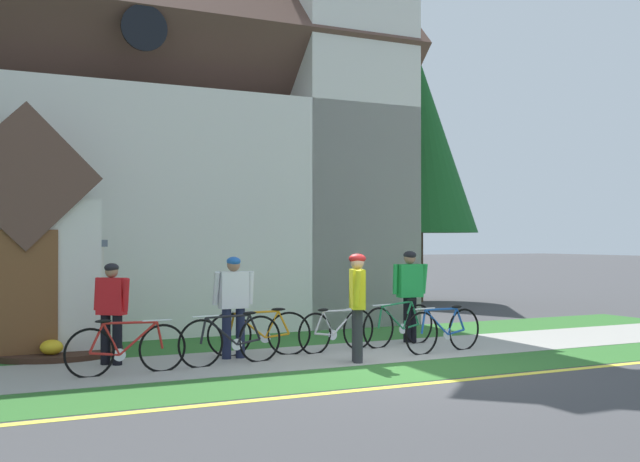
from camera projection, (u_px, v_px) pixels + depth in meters
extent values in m
plane|color=#3D3D3F|center=(297.00, 338.00, 15.43)|extent=(140.00, 140.00, 0.00)
cube|color=#99968E|center=(194.00, 365.00, 12.02)|extent=(32.00, 2.36, 0.01)
cube|color=#2D6628|center=(238.00, 387.00, 10.27)|extent=(32.00, 1.54, 0.01)
cube|color=#2D6628|center=(157.00, 347.00, 14.00)|extent=(24.00, 2.08, 0.01)
cube|color=yellow|center=(265.00, 399.00, 9.44)|extent=(28.00, 0.16, 0.01)
cube|color=silver|center=(97.00, 217.00, 19.18)|extent=(12.71, 9.41, 4.97)
cube|color=brown|center=(98.00, 56.00, 19.22)|extent=(13.21, 9.58, 9.58)
cube|color=silver|center=(339.00, 74.00, 18.44)|extent=(2.75, 2.75, 11.71)
cube|color=silver|center=(20.00, 277.00, 13.21)|extent=(2.40, 1.60, 2.60)
cube|color=brown|center=(20.00, 180.00, 13.23)|extent=(2.40, 1.80, 2.40)
cube|color=brown|center=(25.00, 295.00, 12.48)|extent=(1.00, 0.06, 2.10)
cylinder|color=black|center=(144.00, 28.00, 14.97)|extent=(0.90, 0.06, 0.90)
cube|color=slate|center=(7.00, 334.00, 13.02)|extent=(0.12, 0.12, 0.71)
cube|color=slate|center=(95.00, 330.00, 13.70)|extent=(0.12, 0.12, 0.71)
cube|color=silver|center=(52.00, 279.00, 13.37)|extent=(1.73, 0.13, 1.10)
cube|color=slate|center=(52.00, 243.00, 13.38)|extent=(1.85, 0.17, 0.12)
cube|color=black|center=(53.00, 271.00, 13.33)|extent=(1.38, 0.05, 0.16)
cylinder|color=#382319|center=(54.00, 351.00, 13.16)|extent=(2.27, 2.27, 0.10)
ellipsoid|color=orange|center=(86.00, 341.00, 13.26)|extent=(0.36, 0.36, 0.24)
ellipsoid|color=gold|center=(60.00, 336.00, 13.89)|extent=(0.36, 0.36, 0.24)
ellipsoid|color=red|center=(26.00, 342.00, 13.09)|extent=(0.36, 0.36, 0.24)
ellipsoid|color=gold|center=(52.00, 347.00, 12.45)|extent=(0.36, 0.36, 0.24)
torus|color=black|center=(418.00, 324.00, 14.54)|extent=(0.74, 0.21, 0.75)
torus|color=black|center=(378.00, 328.00, 13.89)|extent=(0.74, 0.21, 0.75)
cylinder|color=#19723F|center=(392.00, 318.00, 14.11)|extent=(0.55, 0.16, 0.47)
cylinder|color=#19723F|center=(397.00, 304.00, 14.19)|extent=(0.75, 0.21, 0.08)
cylinder|color=#19723F|center=(407.00, 315.00, 14.36)|extent=(0.26, 0.09, 0.50)
cylinder|color=#19723F|center=(411.00, 327.00, 14.41)|extent=(0.41, 0.13, 0.09)
cylinder|color=#19723F|center=(415.00, 313.00, 14.49)|extent=(0.22, 0.08, 0.45)
cylinder|color=#19723F|center=(380.00, 317.00, 13.92)|extent=(0.12, 0.06, 0.40)
ellipsoid|color=black|center=(411.00, 300.00, 14.43)|extent=(0.25, 0.13, 0.05)
cylinder|color=silver|center=(382.00, 305.00, 13.95)|extent=(0.43, 0.13, 0.03)
cylinder|color=silver|center=(403.00, 329.00, 14.28)|extent=(0.18, 0.06, 0.18)
torus|color=black|center=(89.00, 353.00, 10.94)|extent=(0.72, 0.07, 0.72)
torus|color=black|center=(162.00, 348.00, 11.46)|extent=(0.72, 0.07, 0.72)
cylinder|color=#A51E19|center=(138.00, 338.00, 11.29)|extent=(0.57, 0.07, 0.47)
cylinder|color=#A51E19|center=(131.00, 323.00, 11.23)|extent=(0.78, 0.08, 0.06)
cylinder|color=#A51E19|center=(111.00, 339.00, 11.09)|extent=(0.27, 0.05, 0.48)
cylinder|color=#A51E19|center=(105.00, 354.00, 11.05)|extent=(0.43, 0.06, 0.09)
cylinder|color=#A51E19|center=(96.00, 338.00, 10.99)|extent=(0.22, 0.05, 0.43)
cylinder|color=#A51E19|center=(160.00, 335.00, 11.44)|extent=(0.12, 0.04, 0.40)
ellipsoid|color=black|center=(103.00, 321.00, 11.04)|extent=(0.24, 0.09, 0.05)
cylinder|color=silver|center=(157.00, 321.00, 11.42)|extent=(0.44, 0.05, 0.03)
cylinder|color=silver|center=(119.00, 355.00, 11.15)|extent=(0.18, 0.03, 0.18)
torus|color=black|center=(289.00, 334.00, 13.11)|extent=(0.72, 0.24, 0.74)
torus|color=black|center=(229.00, 335.00, 12.94)|extent=(0.72, 0.24, 0.74)
cylinder|color=orange|center=(250.00, 326.00, 13.00)|extent=(0.53, 0.19, 0.44)
cylinder|color=orange|center=(256.00, 312.00, 13.02)|extent=(0.72, 0.24, 0.06)
cylinder|color=orange|center=(272.00, 324.00, 13.06)|extent=(0.25, 0.10, 0.45)
cylinder|color=orange|center=(277.00, 336.00, 13.08)|extent=(0.40, 0.15, 0.09)
cylinder|color=orange|center=(284.00, 322.00, 13.10)|extent=(0.21, 0.09, 0.40)
cylinder|color=orange|center=(232.00, 324.00, 12.94)|extent=(0.12, 0.07, 0.36)
ellipsoid|color=black|center=(278.00, 309.00, 13.09)|extent=(0.25, 0.14, 0.05)
cylinder|color=silver|center=(234.00, 312.00, 12.95)|extent=(0.43, 0.15, 0.03)
cylinder|color=silver|center=(265.00, 338.00, 13.04)|extent=(0.18, 0.07, 0.18)
torus|color=black|center=(315.00, 334.00, 13.22)|extent=(0.71, 0.20, 0.72)
torus|color=black|center=(358.00, 329.00, 13.86)|extent=(0.71, 0.20, 0.72)
cylinder|color=#B7B7BC|center=(344.00, 322.00, 13.64)|extent=(0.54, 0.16, 0.43)
cylinder|color=#B7B7BC|center=(339.00, 311.00, 13.57)|extent=(0.73, 0.21, 0.05)
cylinder|color=#B7B7BC|center=(328.00, 323.00, 13.41)|extent=(0.25, 0.09, 0.43)
cylinder|color=#B7B7BC|center=(324.00, 334.00, 13.35)|extent=(0.40, 0.13, 0.09)
cylinder|color=#B7B7BC|center=(319.00, 323.00, 13.28)|extent=(0.21, 0.08, 0.38)
cylinder|color=#B7B7BC|center=(357.00, 320.00, 13.83)|extent=(0.12, 0.06, 0.36)
ellipsoid|color=black|center=(323.00, 310.00, 13.34)|extent=(0.25, 0.13, 0.05)
cylinder|color=silver|center=(355.00, 309.00, 13.81)|extent=(0.43, 0.13, 0.03)
cylinder|color=silver|center=(333.00, 335.00, 13.47)|extent=(0.18, 0.06, 0.18)
torus|color=black|center=(260.00, 339.00, 12.36)|extent=(0.75, 0.13, 0.75)
torus|color=black|center=(201.00, 344.00, 11.80)|extent=(0.75, 0.13, 0.75)
cylinder|color=black|center=(221.00, 331.00, 11.99)|extent=(0.55, 0.11, 0.47)
cylinder|color=black|center=(228.00, 316.00, 12.05)|extent=(0.75, 0.13, 0.04)
cylinder|color=black|center=(243.00, 330.00, 12.20)|extent=(0.26, 0.07, 0.46)
cylinder|color=black|center=(248.00, 342.00, 12.25)|extent=(0.41, 0.09, 0.09)
cylinder|color=black|center=(255.00, 327.00, 12.31)|extent=(0.22, 0.06, 0.41)
cylinder|color=black|center=(203.00, 331.00, 11.82)|extent=(0.12, 0.05, 0.40)
ellipsoid|color=black|center=(250.00, 313.00, 12.26)|extent=(0.25, 0.11, 0.05)
cylinder|color=silver|center=(206.00, 316.00, 11.85)|extent=(0.44, 0.08, 0.03)
cylinder|color=silver|center=(237.00, 345.00, 12.13)|extent=(0.18, 0.04, 0.18)
torus|color=black|center=(464.00, 330.00, 13.70)|extent=(0.74, 0.16, 0.75)
torus|color=black|center=(422.00, 334.00, 13.11)|extent=(0.74, 0.16, 0.75)
cylinder|color=#194CA5|center=(436.00, 322.00, 13.31)|extent=(0.55, 0.12, 0.48)
cylinder|color=#194CA5|center=(441.00, 309.00, 13.38)|extent=(0.74, 0.16, 0.05)
cylinder|color=#194CA5|center=(452.00, 321.00, 13.53)|extent=(0.26, 0.08, 0.45)
cylinder|color=#194CA5|center=(456.00, 332.00, 13.58)|extent=(0.41, 0.10, 0.09)
cylinder|color=#194CA5|center=(460.00, 319.00, 13.65)|extent=(0.22, 0.07, 0.40)
cylinder|color=#194CA5|center=(423.00, 322.00, 13.13)|extent=(0.12, 0.05, 0.40)
ellipsoid|color=black|center=(457.00, 307.00, 13.59)|extent=(0.25, 0.12, 0.05)
cylinder|color=silver|center=(425.00, 309.00, 13.16)|extent=(0.44, 0.10, 0.03)
cylinder|color=silver|center=(447.00, 334.00, 13.46)|extent=(0.18, 0.05, 0.18)
cylinder|color=#191E38|center=(240.00, 333.00, 12.72)|extent=(0.15, 0.15, 0.82)
cylinder|color=#191E38|center=(227.00, 334.00, 12.61)|extent=(0.15, 0.15, 0.82)
cube|color=silver|center=(234.00, 290.00, 12.67)|extent=(0.46, 0.20, 0.60)
sphere|color=#936B51|center=(234.00, 265.00, 12.68)|extent=(0.21, 0.21, 0.21)
ellipsoid|color=#1E59B2|center=(234.00, 261.00, 12.68)|extent=(0.22, 0.27, 0.15)
cylinder|color=silver|center=(251.00, 288.00, 12.76)|extent=(0.09, 0.15, 0.55)
cylinder|color=silver|center=(216.00, 288.00, 12.58)|extent=(0.09, 0.21, 0.55)
cylinder|color=#2D2D33|center=(357.00, 335.00, 12.37)|extent=(0.15, 0.15, 0.85)
cylinder|color=#2D2D33|center=(358.00, 336.00, 12.20)|extent=(0.15, 0.15, 0.85)
cube|color=yellow|center=(357.00, 289.00, 12.29)|extent=(0.36, 0.52, 0.62)
sphere|color=tan|center=(357.00, 262.00, 12.30)|extent=(0.22, 0.22, 0.22)
ellipsoid|color=red|center=(357.00, 259.00, 12.30)|extent=(0.34, 0.31, 0.15)
cylinder|color=yellow|center=(357.00, 286.00, 12.59)|extent=(0.09, 0.25, 0.56)
cylinder|color=yellow|center=(357.00, 288.00, 12.00)|extent=(0.09, 0.18, 0.56)
cylinder|color=black|center=(117.00, 340.00, 11.99)|extent=(0.15, 0.15, 0.78)
cylinder|color=black|center=(105.00, 340.00, 12.05)|extent=(0.15, 0.15, 0.78)
cube|color=red|center=(112.00, 296.00, 12.03)|extent=(0.46, 0.44, 0.57)
sphere|color=#936B51|center=(112.00, 271.00, 12.03)|extent=(0.20, 0.20, 0.20)
ellipsoid|color=black|center=(112.00, 268.00, 12.03)|extent=(0.33, 0.33, 0.14)
cylinder|color=red|center=(126.00, 295.00, 11.92)|extent=(0.09, 0.21, 0.52)
cylinder|color=red|center=(97.00, 294.00, 12.14)|extent=(0.09, 0.21, 0.52)
cylinder|color=black|center=(407.00, 320.00, 14.66)|extent=(0.15, 0.15, 0.85)
cylinder|color=black|center=(412.00, 320.00, 14.71)|extent=(0.15, 0.15, 0.85)
cube|color=green|center=(410.00, 281.00, 14.69)|extent=(0.49, 0.22, 0.62)
sphere|color=#936B51|center=(410.00, 258.00, 14.70)|extent=(0.22, 0.22, 0.22)
ellipsoid|color=black|center=(410.00, 255.00, 14.70)|extent=(0.24, 0.28, 0.15)
cylinder|color=green|center=(395.00, 279.00, 14.61)|extent=(0.09, 0.11, 0.56)
cylinder|color=green|center=(424.00, 279.00, 14.78)|extent=(0.09, 0.17, 0.57)
cylinder|color=#3D2D1E|center=(419.00, 267.00, 24.31)|extent=(0.29, 0.29, 2.16)
cone|color=#195623|center=(418.00, 144.00, 24.35)|extent=(3.67, 3.67, 5.55)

